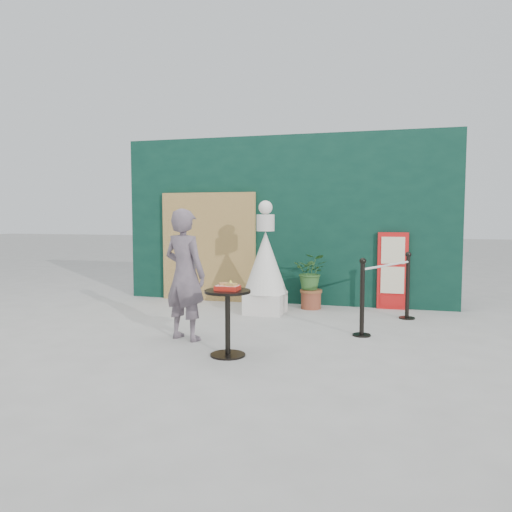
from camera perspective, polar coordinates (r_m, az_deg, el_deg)
ground at (r=6.22m, az=-3.02°, el=-10.11°), size 60.00×60.00×0.00m
back_wall at (r=9.05m, az=3.32°, el=4.13°), size 6.00×0.30×3.00m
bamboo_fence at (r=9.27m, az=-5.46°, el=1.04°), size 1.80×0.08×2.00m
woman at (r=6.39m, az=-8.15°, el=-2.12°), size 0.70×0.56×1.67m
menu_board at (r=8.70m, az=15.34°, el=-1.66°), size 0.50×0.07×1.30m
statue at (r=8.05m, az=1.09°, el=-1.33°), size 0.71×0.71×1.82m
cafe_table at (r=5.65m, az=-3.26°, el=-6.44°), size 0.52×0.52×0.75m
food_basket at (r=5.60m, az=-3.24°, el=-3.53°), size 0.26×0.19×0.11m
planter at (r=8.50m, az=6.33°, el=-2.37°), size 0.55×0.48×0.94m
stanchion_barrier at (r=7.34m, az=14.70°, el=-4.03°), size 0.84×1.54×1.03m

